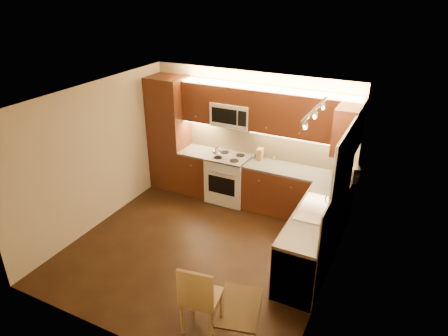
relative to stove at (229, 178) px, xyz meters
The scene contains 37 objects.
floor 1.76m from the stove, 79.85° to the right, with size 4.00×4.00×0.01m, color black.
ceiling 2.66m from the stove, 79.85° to the right, with size 4.00×4.00×0.01m, color beige.
wall_back 0.91m from the stove, 47.29° to the left, with size 4.00×0.01×2.50m, color #BEAD8B.
wall_front 3.77m from the stove, 85.33° to the right, with size 4.00×0.01×2.50m, color #BEAD8B.
wall_left 2.51m from the stove, 135.42° to the right, with size 0.01×4.00×2.50m, color #BEAD8B.
wall_right 2.95m from the stove, 36.06° to the right, with size 0.01×4.00×2.50m, color #BEAD8B.
pantry 1.52m from the stove, behind, with size 0.70×0.60×2.30m, color #47200F.
base_cab_back_left 0.69m from the stove, behind, with size 0.62×0.60×0.86m, color #47200F.
counter_back_left 0.81m from the stove, behind, with size 0.62×0.60×0.04m, color #34322F.
base_cab_back_right 1.34m from the stove, ahead, with size 1.92×0.60×0.86m, color #47200F.
counter_back_right 1.40m from the stove, ahead, with size 1.92×0.60×0.04m, color #34322F.
base_cab_right 2.37m from the stove, 32.52° to the right, with size 0.60×2.00×0.86m, color #47200F.
counter_right 2.41m from the stove, 32.52° to the right, with size 0.60×2.00×0.04m, color #34322F.
dishwasher 2.81m from the stove, 44.64° to the right, with size 0.58×0.60×0.84m, color silver.
backsplash_back 1.03m from the stove, 25.86° to the left, with size 3.30×0.02×0.60m, color tan.
backsplash_right 2.72m from the stove, 29.11° to the right, with size 0.02×2.00×0.60m, color tan.
upper_cab_back_left 1.58m from the stove, 167.74° to the left, with size 0.62×0.35×0.75m, color #47200F.
upper_cab_back_right 1.95m from the stove, ahead, with size 1.92×0.35×0.75m, color #47200F.
upper_cab_bridge 1.64m from the stove, 90.00° to the left, with size 0.76×0.35×0.31m, color #47200F.
upper_cab_right_corner 2.57m from the stove, ahead, with size 0.35×0.50×0.75m, color #47200F.
stove is the anchor object (origin of this frame).
microwave 1.27m from the stove, 90.00° to the left, with size 0.76×0.38×0.44m, color silver, non-canonical shape.
window_frame 2.79m from the stove, 26.21° to the right, with size 0.03×1.44×1.24m, color silver.
window_blinds 2.77m from the stove, 26.41° to the right, with size 0.02×1.36×1.16m, color silver.
sink 2.35m from the stove, 29.36° to the right, with size 0.52×0.86×0.15m, color silver, non-canonical shape.
faucet 2.52m from the stove, 27.30° to the right, with size 0.20×0.04×0.30m, color silver, non-canonical shape.
track_light_bar 3.01m from the stove, 34.57° to the right, with size 0.04×1.20×0.03m, color silver.
kettle 0.61m from the stove, 151.68° to the right, with size 0.17×0.17×0.20m, color silver, non-canonical shape.
toaster_oven 2.22m from the stove, ahead, with size 0.43×0.32×0.26m, color silver.
knife_block 0.80m from the stove, 18.07° to the left, with size 0.10×0.16×0.22m, color olive.
spice_jar_a 0.68m from the stove, 20.19° to the left, with size 0.05×0.05×0.11m, color silver.
spice_jar_b 0.71m from the stove, 31.06° to the left, with size 0.05×0.05×0.10m, color olive.
spice_jar_c 0.98m from the stove, 18.30° to the left, with size 0.05×0.05×0.10m, color silver.
spice_jar_d 0.81m from the stove, 21.01° to the left, with size 0.04×0.04×0.11m, color #9D632F.
soap_bottle 2.33m from the stove, ahead, with size 0.08×0.08×0.17m, color silver.
rug 2.97m from the stove, 61.47° to the right, with size 0.55×0.83×0.01m, color black.
dining_chair 3.26m from the stove, 70.10° to the right, with size 0.44×0.44×1.00m, color olive, non-canonical shape.
Camera 1 is at (2.74, -4.66, 4.01)m, focal length 32.41 mm.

